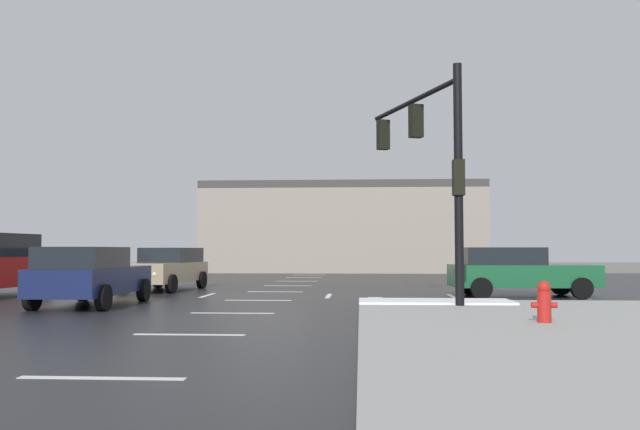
{
  "coord_description": "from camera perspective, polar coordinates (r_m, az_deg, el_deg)",
  "views": [
    {
      "loc": [
        3.04,
        -21.7,
        1.53
      ],
      "look_at": [
        1.33,
        6.34,
        3.0
      ],
      "focal_mm": 37.28,
      "sensor_mm": 36.0,
      "label": 1
    }
  ],
  "objects": [
    {
      "name": "road_asphalt",
      "position": [
        21.97,
        -4.51,
        -6.95
      ],
      "size": [
        44.0,
        44.0,
        0.02
      ],
      "primitive_type": "cube",
      "color": "#232326",
      "rests_on": "ground_plane"
    },
    {
      "name": "sedan_tan",
      "position": [
        25.48,
        -13.05,
        -4.44
      ],
      "size": [
        2.4,
        4.67,
        1.58
      ],
      "rotation": [
        0.0,
        0.0,
        -1.68
      ],
      "color": "tan",
      "rests_on": "road_asphalt"
    },
    {
      "name": "ground_plane",
      "position": [
        21.97,
        -4.51,
        -6.98
      ],
      "size": [
        120.0,
        120.0,
        0.0
      ],
      "primitive_type": "plane",
      "color": "slate"
    },
    {
      "name": "strip_building_background",
      "position": [
        46.12,
        2.01,
        -1.17
      ],
      "size": [
        18.61,
        8.0,
        5.99
      ],
      "color": "gray",
      "rests_on": "ground_plane"
    },
    {
      "name": "lane_markings",
      "position": [
        20.47,
        -1.68,
        -7.21
      ],
      "size": [
        36.15,
        36.15,
        0.01
      ],
      "color": "silver",
      "rests_on": "road_asphalt"
    },
    {
      "name": "snow_strip_curbside",
      "position": [
        17.87,
        9.86,
        -7.31
      ],
      "size": [
        4.0,
        1.6,
        0.06
      ],
      "primitive_type": "cube",
      "color": "white",
      "rests_on": "sidewalk_corner"
    },
    {
      "name": "sedan_green",
      "position": [
        22.16,
        16.54,
        -4.62
      ],
      "size": [
        4.61,
        2.22,
        1.58
      ],
      "rotation": [
        0.0,
        0.0,
        0.06
      ],
      "color": "#195933",
      "rests_on": "road_asphalt"
    },
    {
      "name": "sedan_navy",
      "position": [
        18.84,
        -19.13,
        -4.88
      ],
      "size": [
        2.04,
        4.55,
        1.58
      ],
      "rotation": [
        0.0,
        0.0,
        1.58
      ],
      "color": "#141E47",
      "rests_on": "road_asphalt"
    },
    {
      "name": "fire_hydrant",
      "position": [
        13.49,
        18.68,
        -7.05
      ],
      "size": [
        0.48,
        0.26,
        0.79
      ],
      "color": "red",
      "rests_on": "sidewalk_corner"
    },
    {
      "name": "traffic_signal_mast",
      "position": [
        18.46,
        9.52,
        5.42
      ],
      "size": [
        2.12,
        5.17,
        6.1
      ],
      "rotation": [
        0.0,
        0.0,
        1.94
      ],
      "color": "black",
      "rests_on": "sidewalk_corner"
    }
  ]
}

